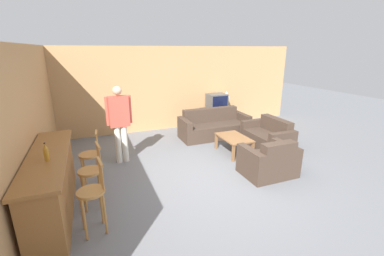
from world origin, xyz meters
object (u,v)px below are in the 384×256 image
at_px(armchair_near, 269,162).
at_px(bottle, 46,152).
at_px(couch_far, 214,127).
at_px(bar_chair_mid, 92,175).
at_px(table_lamp, 227,95).
at_px(person_by_window, 120,120).
at_px(bar_chair_near, 93,196).
at_px(bar_chair_far, 91,158).
at_px(loveseat_right, 268,137).
at_px(coffee_table, 234,139).
at_px(tv_unit, 216,117).
at_px(tv, 217,101).

relative_size(armchair_near, bottle, 3.95).
bearing_deg(couch_far, bar_chair_mid, -144.38).
distance_m(table_lamp, person_by_window, 4.12).
bearing_deg(bar_chair_near, couch_far, 42.41).
bearing_deg(bar_chair_near, bottle, 141.11).
bearing_deg(bar_chair_far, table_lamp, 31.87).
xyz_separation_m(bar_chair_far, person_by_window, (0.66, 0.90, 0.44)).
xyz_separation_m(loveseat_right, person_by_window, (-3.68, 0.51, 0.71)).
xyz_separation_m(couch_far, bottle, (-3.96, -2.69, 0.84)).
bearing_deg(loveseat_right, bar_chair_mid, -165.71).
height_order(bar_chair_mid, armchair_near, bar_chair_mid).
bearing_deg(bar_chair_mid, person_by_window, 67.65).
xyz_separation_m(bar_chair_far, couch_far, (3.42, 1.74, -0.26)).
distance_m(coffee_table, bottle, 4.15).
bearing_deg(tv_unit, bar_chair_near, -134.31).
xyz_separation_m(couch_far, tv_unit, (0.58, 0.97, 0.01)).
xyz_separation_m(coffee_table, bottle, (-3.85, -1.35, 0.77)).
relative_size(couch_far, bottle, 7.73).
bearing_deg(person_by_window, coffee_table, -10.78).
distance_m(bar_chair_near, person_by_window, 2.42).
bearing_deg(bar_chair_far, bottle, -119.32).
distance_m(loveseat_right, tv_unit, 2.34).
distance_m(bar_chair_far, person_by_window, 1.20).
bearing_deg(bar_chair_mid, bar_chair_far, 89.99).
distance_m(bar_chair_near, table_lamp, 6.00).
bearing_deg(bar_chair_near, tv_unit, 45.69).
xyz_separation_m(bar_chair_mid, tv, (4.00, 3.42, 0.29)).
relative_size(tv, bottle, 2.31).
relative_size(loveseat_right, person_by_window, 0.78).
height_order(tv, bottle, bottle).
relative_size(bar_chair_near, bottle, 4.06).
relative_size(table_lamp, person_by_window, 0.32).
height_order(armchair_near, person_by_window, person_by_window).
height_order(bar_chair_near, bottle, bottle).
xyz_separation_m(armchair_near, tv, (0.62, 3.60, 0.56)).
distance_m(tv, table_lamp, 0.40).
relative_size(bar_chair_mid, bar_chair_far, 1.00).
xyz_separation_m(bar_chair_far, coffee_table, (3.31, 0.40, -0.19)).
distance_m(armchair_near, person_by_window, 3.33).
bearing_deg(couch_far, loveseat_right, -55.74).
bearing_deg(coffee_table, bar_chair_far, -173.13).
bearing_deg(bar_chair_far, tv, 34.10).
distance_m(bar_chair_mid, tv, 5.27).
relative_size(bar_chair_near, table_lamp, 1.91).
distance_m(bar_chair_mid, coffee_table, 3.50).
relative_size(bar_chair_far, coffee_table, 1.12).
relative_size(couch_far, coffee_table, 2.14).
distance_m(armchair_near, coffee_table, 1.29).
bearing_deg(tv, tv_unit, 90.00).
distance_m(armchair_near, bottle, 4.01).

